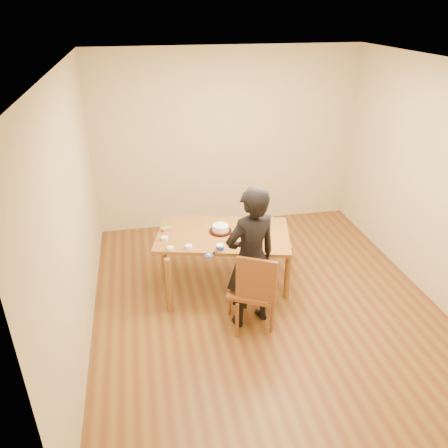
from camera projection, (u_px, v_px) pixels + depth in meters
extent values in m
cube|color=brown|center=(265.00, 303.00, 5.24)|extent=(4.00, 4.50, 0.00)
cube|color=silver|center=(277.00, 66.00, 4.01)|extent=(4.00, 4.50, 0.00)
cube|color=#CCBF8E|center=(227.00, 141.00, 6.59)|extent=(4.00, 0.00, 2.70)
cube|color=#CCBF8E|center=(74.00, 216.00, 4.27)|extent=(0.00, 4.50, 2.70)
cube|color=#CCBF8E|center=(439.00, 186.00, 4.97)|extent=(0.00, 4.50, 2.70)
cube|color=brown|center=(223.00, 235.00, 5.23)|extent=(1.75, 1.29, 0.04)
cube|color=brown|center=(251.00, 290.00, 4.71)|extent=(0.60, 0.60, 0.04)
cylinder|color=#B0220B|center=(220.00, 231.00, 5.25)|extent=(0.27, 0.27, 0.02)
cylinder|color=white|center=(220.00, 228.00, 5.23)|extent=(0.20, 0.20, 0.06)
ellipsoid|color=white|center=(220.00, 225.00, 5.21)|extent=(0.19, 0.19, 0.03)
cylinder|color=white|center=(220.00, 248.00, 4.85)|extent=(0.08, 0.08, 0.07)
cylinder|color=#1C33B6|center=(209.00, 255.00, 4.76)|extent=(0.09, 0.09, 0.01)
ellipsoid|color=white|center=(209.00, 254.00, 4.75)|extent=(0.04, 0.04, 0.02)
cylinder|color=white|center=(189.00, 247.00, 4.89)|extent=(0.08, 0.08, 0.04)
cylinder|color=white|center=(165.00, 238.00, 5.07)|extent=(0.08, 0.08, 0.04)
cylinder|color=white|center=(170.00, 248.00, 4.87)|extent=(0.07, 0.07, 0.04)
cube|color=#EC37B8|center=(167.00, 229.00, 5.29)|extent=(0.14, 0.11, 0.02)
cube|color=green|center=(167.00, 228.00, 5.29)|extent=(0.15, 0.12, 0.02)
cube|color=black|center=(211.00, 254.00, 4.78)|extent=(0.13, 0.10, 0.01)
imported|color=black|center=(251.00, 259.00, 4.58)|extent=(0.68, 0.54, 1.63)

